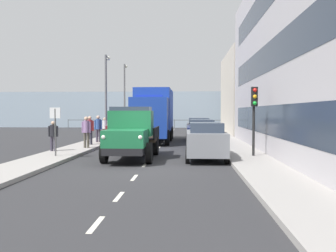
{
  "coord_description": "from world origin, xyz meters",
  "views": [
    {
      "loc": [
        -1.8,
        14.34,
        2.2
      ],
      "look_at": [
        -0.24,
        -13.94,
        1.11
      ],
      "focal_mm": 39.39,
      "sensor_mm": 36.0,
      "label": 1
    }
  ],
  "objects_px": {
    "lorry_cargo_blue": "(154,114)",
    "car_maroon_oppositeside_0": "(125,131)",
    "pedestrian_with_bag": "(86,129)",
    "car_grey_kerbside_near": "(206,141)",
    "pedestrian_strolling": "(53,134)",
    "street_sign": "(55,123)",
    "car_white_kerbside_2": "(199,129)",
    "truck_vintage_green": "(131,134)",
    "traffic_light_near": "(254,106)",
    "car_navy_kerbside_1": "(201,133)",
    "pedestrian_near_railing": "(105,127)",
    "lamp_post_far": "(125,92)",
    "pedestrian_in_dark_coat": "(90,128)",
    "lamp_post_promenade": "(106,89)",
    "pedestrian_couple_a": "(98,126)"
  },
  "relations": [
    {
      "from": "lorry_cargo_blue",
      "to": "pedestrian_with_bag",
      "type": "height_order",
      "value": "lorry_cargo_blue"
    },
    {
      "from": "car_grey_kerbside_near",
      "to": "pedestrian_near_railing",
      "type": "xyz_separation_m",
      "value": [
        7.0,
        -10.21,
        0.21
      ]
    },
    {
      "from": "street_sign",
      "to": "pedestrian_with_bag",
      "type": "bearing_deg",
      "value": -95.39
    },
    {
      "from": "pedestrian_with_bag",
      "to": "lamp_post_far",
      "type": "bearing_deg",
      "value": -87.86
    },
    {
      "from": "car_white_kerbside_2",
      "to": "pedestrian_in_dark_coat",
      "type": "xyz_separation_m",
      "value": [
        6.97,
        5.84,
        0.31
      ]
    },
    {
      "from": "pedestrian_in_dark_coat",
      "to": "pedestrian_strolling",
      "type": "bearing_deg",
      "value": 77.02
    },
    {
      "from": "pedestrian_strolling",
      "to": "street_sign",
      "type": "relative_size",
      "value": 0.7
    },
    {
      "from": "pedestrian_near_railing",
      "to": "lamp_post_promenade",
      "type": "bearing_deg",
      "value": -89.55
    },
    {
      "from": "pedestrian_with_bag",
      "to": "traffic_light_near",
      "type": "relative_size",
      "value": 0.56
    },
    {
      "from": "car_maroon_oppositeside_0",
      "to": "lamp_post_far",
      "type": "height_order",
      "value": "lamp_post_far"
    },
    {
      "from": "truck_vintage_green",
      "to": "car_grey_kerbside_near",
      "type": "height_order",
      "value": "truck_vintage_green"
    },
    {
      "from": "lorry_cargo_blue",
      "to": "lamp_post_far",
      "type": "distance_m",
      "value": 11.18
    },
    {
      "from": "pedestrian_couple_a",
      "to": "street_sign",
      "type": "xyz_separation_m",
      "value": [
        0.08,
        7.84,
        0.47
      ]
    },
    {
      "from": "car_navy_kerbside_1",
      "to": "pedestrian_with_bag",
      "type": "height_order",
      "value": "pedestrian_with_bag"
    },
    {
      "from": "truck_vintage_green",
      "to": "pedestrian_couple_a",
      "type": "height_order",
      "value": "truck_vintage_green"
    },
    {
      "from": "car_maroon_oppositeside_0",
      "to": "pedestrian_strolling",
      "type": "height_order",
      "value": "car_maroon_oppositeside_0"
    },
    {
      "from": "lamp_post_promenade",
      "to": "street_sign",
      "type": "height_order",
      "value": "lamp_post_promenade"
    },
    {
      "from": "lorry_cargo_blue",
      "to": "car_maroon_oppositeside_0",
      "type": "bearing_deg",
      "value": 35.5
    },
    {
      "from": "car_white_kerbside_2",
      "to": "car_maroon_oppositeside_0",
      "type": "bearing_deg",
      "value": 31.71
    },
    {
      "from": "pedestrian_with_bag",
      "to": "pedestrian_strolling",
      "type": "bearing_deg",
      "value": 55.02
    },
    {
      "from": "pedestrian_strolling",
      "to": "lamp_post_promenade",
      "type": "bearing_deg",
      "value": -95.58
    },
    {
      "from": "traffic_light_near",
      "to": "car_navy_kerbside_1",
      "type": "bearing_deg",
      "value": -67.01
    },
    {
      "from": "lamp_post_promenade",
      "to": "car_grey_kerbside_near",
      "type": "bearing_deg",
      "value": 122.78
    },
    {
      "from": "pedestrian_in_dark_coat",
      "to": "pedestrian_near_railing",
      "type": "relative_size",
      "value": 1.09
    },
    {
      "from": "car_white_kerbside_2",
      "to": "pedestrian_in_dark_coat",
      "type": "relative_size",
      "value": 2.19
    },
    {
      "from": "pedestrian_near_railing",
      "to": "lamp_post_far",
      "type": "xyz_separation_m",
      "value": [
        0.22,
        -9.97,
        3.1
      ]
    },
    {
      "from": "car_white_kerbside_2",
      "to": "truck_vintage_green",
      "type": "bearing_deg",
      "value": 73.79
    },
    {
      "from": "truck_vintage_green",
      "to": "traffic_light_near",
      "type": "relative_size",
      "value": 1.76
    },
    {
      "from": "car_navy_kerbside_1",
      "to": "car_white_kerbside_2",
      "type": "distance_m",
      "value": 5.98
    },
    {
      "from": "car_grey_kerbside_near",
      "to": "car_navy_kerbside_1",
      "type": "xyz_separation_m",
      "value": [
        -0.0,
        -5.82,
        0.0
      ]
    },
    {
      "from": "car_white_kerbside_2",
      "to": "pedestrian_couple_a",
      "type": "relative_size",
      "value": 2.18
    },
    {
      "from": "car_maroon_oppositeside_0",
      "to": "pedestrian_couple_a",
      "type": "xyz_separation_m",
      "value": [
        1.7,
        0.75,
        0.31
      ]
    },
    {
      "from": "pedestrian_in_dark_coat",
      "to": "street_sign",
      "type": "xyz_separation_m",
      "value": [
        0.0,
        5.96,
        0.48
      ]
    },
    {
      "from": "lorry_cargo_blue",
      "to": "lamp_post_promenade",
      "type": "relative_size",
      "value": 1.29
    },
    {
      "from": "car_grey_kerbside_near",
      "to": "pedestrian_strolling",
      "type": "distance_m",
      "value": 8.14
    },
    {
      "from": "pedestrian_with_bag",
      "to": "lamp_post_promenade",
      "type": "xyz_separation_m",
      "value": [
        0.4,
        -6.99,
        2.73
      ]
    },
    {
      "from": "car_white_kerbside_2",
      "to": "traffic_light_near",
      "type": "bearing_deg",
      "value": 101.27
    },
    {
      "from": "lamp_post_promenade",
      "to": "lamp_post_far",
      "type": "distance_m",
      "value": 9.32
    },
    {
      "from": "car_grey_kerbside_near",
      "to": "car_maroon_oppositeside_0",
      "type": "relative_size",
      "value": 0.87
    },
    {
      "from": "pedestrian_strolling",
      "to": "street_sign",
      "type": "xyz_separation_m",
      "value": [
        -0.89,
        2.1,
        0.62
      ]
    },
    {
      "from": "car_navy_kerbside_1",
      "to": "lamp_post_far",
      "type": "bearing_deg",
      "value": -63.34
    },
    {
      "from": "car_maroon_oppositeside_0",
      "to": "pedestrian_with_bag",
      "type": "xyz_separation_m",
      "value": [
        1.41,
        4.7,
        0.31
      ]
    },
    {
      "from": "lorry_cargo_blue",
      "to": "pedestrian_couple_a",
      "type": "relative_size",
      "value": 4.58
    },
    {
      "from": "pedestrian_with_bag",
      "to": "pedestrian_near_railing",
      "type": "distance_m",
      "value": 6.34
    },
    {
      "from": "lorry_cargo_blue",
      "to": "street_sign",
      "type": "bearing_deg",
      "value": 69.82
    },
    {
      "from": "car_grey_kerbside_near",
      "to": "pedestrian_couple_a",
      "type": "distance_m",
      "value": 10.44
    },
    {
      "from": "car_grey_kerbside_near",
      "to": "pedestrian_in_dark_coat",
      "type": "bearing_deg",
      "value": -40.53
    },
    {
      "from": "pedestrian_strolling",
      "to": "traffic_light_near",
      "type": "bearing_deg",
      "value": 171.15
    },
    {
      "from": "car_navy_kerbside_1",
      "to": "pedestrian_near_railing",
      "type": "relative_size",
      "value": 2.49
    },
    {
      "from": "pedestrian_strolling",
      "to": "car_navy_kerbside_1",
      "type": "bearing_deg",
      "value": -154.66
    }
  ]
}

